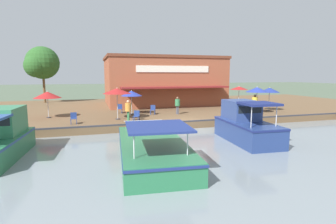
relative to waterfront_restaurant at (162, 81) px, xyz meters
The scene contains 22 objects.
ground_plane 13.78m from the waterfront_restaurant, ahead, with size 220.00×220.00×0.00m, color #4C5B47.
quay_deck 4.17m from the waterfront_restaurant, 33.69° to the right, with size 22.00×56.00×0.60m, color brown.
quay_edge_fender 13.53m from the waterfront_restaurant, ahead, with size 0.20×50.40×0.10m, color #2D2D33.
waterfront_restaurant is the anchor object (origin of this frame).
patio_umbrella_far_corner 12.39m from the waterfront_restaurant, 32.54° to the right, with size 2.28×2.28×2.58m.
patio_umbrella_by_entrance 9.79m from the waterfront_restaurant, 40.20° to the left, with size 1.83×1.83×2.44m.
patio_umbrella_back_row 12.41m from the waterfront_restaurant, 30.09° to the left, with size 2.08×2.08×2.51m.
patio_umbrella_mid_patio_right 12.81m from the waterfront_restaurant, 41.49° to the left, with size 1.95×1.95×2.38m.
patio_umbrella_mid_patio_left 9.49m from the waterfront_restaurant, 32.81° to the right, with size 1.91×1.91×2.21m.
patio_umbrella_near_quay_edge 14.56m from the waterfront_restaurant, 56.86° to the right, with size 2.22×2.22×2.26m.
cafe_chair_far_corner_seat 13.26m from the waterfront_restaurant, 24.29° to the right, with size 0.58×0.58×0.85m.
cafe_chair_under_first_umbrella 9.52m from the waterfront_restaurant, 41.37° to the right, with size 0.50×0.50×0.85m.
cafe_chair_back_row_seat 11.13m from the waterfront_restaurant, 27.66° to the left, with size 0.44×0.44×0.85m.
cafe_chair_mid_patio 9.53m from the waterfront_restaurant, 20.88° to the right, with size 0.56×0.56×0.85m.
cafe_chair_facing_river 15.46m from the waterfront_restaurant, 40.72° to the right, with size 0.46×0.46×0.85m.
person_near_entrance 13.19m from the waterfront_restaurant, 27.13° to the right, with size 0.47×0.47×1.66m.
person_mid_patio 9.39m from the waterfront_restaurant, ahead, with size 0.45×0.45×1.60m.
person_at_quay_edge 12.53m from the waterfront_restaurant, 28.14° to the left, with size 0.51×0.51×1.80m.
motorboat_second_along 17.49m from the waterfront_restaurant, ahead, with size 6.03×2.58×2.55m.
motorboat_outer_channel 21.43m from the waterfront_restaurant, 37.81° to the right, with size 6.31×2.32×2.45m.
motorboat_distant_upstream 19.91m from the waterfront_restaurant, 17.27° to the right, with size 9.11×3.75×2.02m.
tree_downstream_bank 15.68m from the waterfront_restaurant, 110.02° to the right, with size 4.36×4.15×7.21m.
Camera 1 is at (18.52, -7.24, 4.19)m, focal length 28.00 mm.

